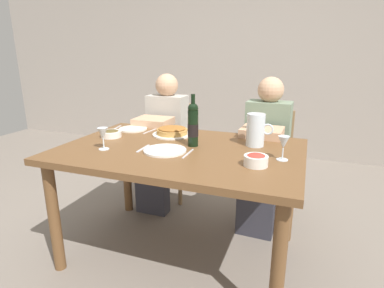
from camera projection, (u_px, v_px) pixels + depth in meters
ground_plane at (181, 252)px, 2.19m from camera, size 8.00×8.00×0.00m
back_wall at (253, 47)px, 4.03m from camera, size 8.00×0.10×2.80m
dining_table at (180, 162)px, 2.00m from camera, size 1.50×1.00×0.76m
wine_bottle at (193, 125)px, 1.98m from camera, size 0.07×0.07×0.33m
water_pitcher at (256, 132)px, 2.00m from camera, size 0.17×0.12×0.21m
baked_tart at (172, 131)px, 2.28m from camera, size 0.28×0.28×0.06m
salad_bowl at (256, 160)px, 1.66m from camera, size 0.13×0.13×0.07m
olive_bowl at (111, 133)px, 2.23m from camera, size 0.14×0.14×0.05m
wine_glass_left_diner at (283, 143)px, 1.73m from camera, size 0.06×0.06×0.14m
wine_glass_right_diner at (251, 122)px, 2.21m from camera, size 0.06×0.06×0.15m
wine_glass_centre at (103, 134)px, 1.92m from camera, size 0.07×0.07×0.14m
dinner_plate_left_setting at (165, 150)px, 1.91m from camera, size 0.26×0.26×0.01m
dinner_plate_right_setting at (133, 129)px, 2.44m from camera, size 0.22×0.22×0.01m
fork_left_setting at (143, 148)px, 1.96m from camera, size 0.02×0.16×0.00m
knife_left_setting at (188, 154)px, 1.86m from camera, size 0.01×0.18×0.00m
knife_right_setting at (150, 131)px, 2.39m from camera, size 0.03×0.18×0.00m
spoon_right_setting at (116, 128)px, 2.49m from camera, size 0.04×0.16×0.00m
chair_left at (173, 143)px, 3.03m from camera, size 0.40×0.40×0.87m
diner_left at (163, 137)px, 2.78m from camera, size 0.34×0.50×1.16m
chair_right at (268, 155)px, 2.69m from camera, size 0.41×0.41×0.87m
diner_right at (264, 149)px, 2.44m from camera, size 0.35×0.51×1.16m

